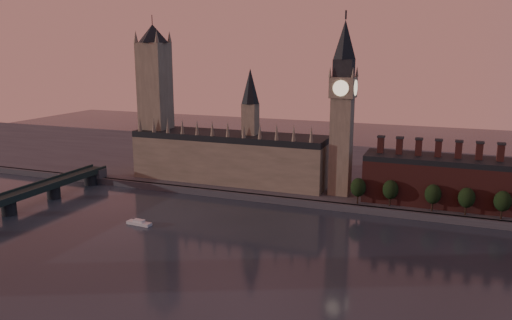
% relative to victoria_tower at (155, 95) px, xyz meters
% --- Properties ---
extents(ground, '(900.00, 900.00, 0.00)m').
position_rel_victoria_tower_xyz_m(ground, '(120.00, -115.00, -59.09)').
color(ground, black).
rests_on(ground, ground).
extents(north_bank, '(900.00, 182.00, 4.00)m').
position_rel_victoria_tower_xyz_m(north_bank, '(120.00, 63.04, -57.09)').
color(north_bank, '#4A4A4F').
rests_on(north_bank, ground).
extents(palace_of_westminster, '(130.00, 30.30, 74.00)m').
position_rel_victoria_tower_xyz_m(palace_of_westminster, '(55.59, -0.09, -37.46)').
color(palace_of_westminster, gray).
rests_on(palace_of_westminster, north_bank).
extents(victoria_tower, '(24.00, 24.00, 108.00)m').
position_rel_victoria_tower_xyz_m(victoria_tower, '(0.00, 0.00, 0.00)').
color(victoria_tower, gray).
rests_on(victoria_tower, north_bank).
extents(big_ben, '(15.00, 15.00, 107.00)m').
position_rel_victoria_tower_xyz_m(big_ben, '(130.00, -5.00, -2.26)').
color(big_ben, gray).
rests_on(big_ben, north_bank).
extents(chimney_block, '(110.00, 25.00, 37.00)m').
position_rel_victoria_tower_xyz_m(chimney_block, '(200.00, -5.00, -41.27)').
color(chimney_block, '#5B2722').
rests_on(chimney_block, north_bank).
extents(embankment_tree_0, '(8.60, 8.60, 14.88)m').
position_rel_victoria_tower_xyz_m(embankment_tree_0, '(143.77, -21.32, -45.62)').
color(embankment_tree_0, black).
rests_on(embankment_tree_0, north_bank).
extents(embankment_tree_1, '(8.60, 8.60, 14.88)m').
position_rel_victoria_tower_xyz_m(embankment_tree_1, '(161.32, -19.59, -45.62)').
color(embankment_tree_1, black).
rests_on(embankment_tree_1, north_bank).
extents(embankment_tree_2, '(8.60, 8.60, 14.88)m').
position_rel_victoria_tower_xyz_m(embankment_tree_2, '(183.61, -20.53, -45.62)').
color(embankment_tree_2, black).
rests_on(embankment_tree_2, north_bank).
extents(embankment_tree_3, '(8.60, 8.60, 14.88)m').
position_rel_victoria_tower_xyz_m(embankment_tree_3, '(200.30, -21.34, -45.62)').
color(embankment_tree_3, black).
rests_on(embankment_tree_3, north_bank).
extents(embankment_tree_4, '(8.60, 8.60, 14.88)m').
position_rel_victoria_tower_xyz_m(embankment_tree_4, '(217.35, -21.36, -45.62)').
color(embankment_tree_4, black).
rests_on(embankment_tree_4, north_bank).
extents(river_boat, '(14.06, 5.01, 2.76)m').
position_rel_victoria_tower_xyz_m(river_boat, '(41.81, -86.46, -58.03)').
color(river_boat, silver).
rests_on(river_boat, ground).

